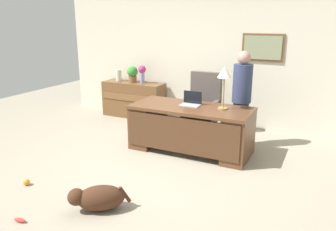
{
  "coord_description": "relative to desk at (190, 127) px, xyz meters",
  "views": [
    {
      "loc": [
        2.24,
        -4.08,
        2.16
      ],
      "look_at": [
        0.09,
        0.3,
        0.75
      ],
      "focal_mm": 36.0,
      "sensor_mm": 36.0,
      "label": 1
    }
  ],
  "objects": [
    {
      "name": "potted_plant",
      "position": [
        -1.97,
        1.4,
        0.56
      ],
      "size": [
        0.24,
        0.24,
        0.36
      ],
      "color": "brown",
      "rests_on": "credenza"
    },
    {
      "name": "vase_empty",
      "position": [
        -2.34,
        1.4,
        0.49
      ],
      "size": [
        0.13,
        0.13,
        0.26
      ],
      "primitive_type": "cylinder",
      "color": "silver",
      "rests_on": "credenza"
    },
    {
      "name": "dog_toy_ball",
      "position": [
        -1.5,
        -2.09,
        -0.38
      ],
      "size": [
        0.09,
        0.09,
        0.09
      ],
      "primitive_type": "sphere",
      "color": "orange",
      "rests_on": "ground_plane"
    },
    {
      "name": "desk_lamp",
      "position": [
        0.51,
        0.11,
        0.89
      ],
      "size": [
        0.22,
        0.22,
        0.68
      ],
      "color": "#9E8447",
      "rests_on": "desk"
    },
    {
      "name": "laptop",
      "position": [
        -0.04,
        0.12,
        0.4
      ],
      "size": [
        0.32,
        0.22,
        0.22
      ],
      "color": "#B2B5BA",
      "rests_on": "desk"
    },
    {
      "name": "dog_lying",
      "position": [
        -0.26,
        -2.15,
        -0.27
      ],
      "size": [
        0.64,
        0.57,
        0.3
      ],
      "color": "#472819",
      "rests_on": "ground_plane"
    },
    {
      "name": "back_wall",
      "position": [
        -0.22,
        1.75,
        0.93
      ],
      "size": [
        7.0,
        0.16,
        2.7
      ],
      "color": "beige",
      "rests_on": "ground_plane"
    },
    {
      "name": "desk",
      "position": [
        0.0,
        0.0,
        0.0
      ],
      "size": [
        1.98,
        0.87,
        0.77
      ],
      "color": "brown",
      "rests_on": "ground_plane"
    },
    {
      "name": "dog_toy_bone",
      "position": [
        -0.88,
        -2.74,
        -0.4
      ],
      "size": [
        0.15,
        0.07,
        0.05
      ],
      "primitive_type": "ellipsoid",
      "rotation": [
        0.0,
        0.0,
        0.13
      ],
      "color": "#E53F33",
      "rests_on": "ground_plane"
    },
    {
      "name": "person_standing",
      "position": [
        0.68,
        0.6,
        0.43
      ],
      "size": [
        0.32,
        0.32,
        1.65
      ],
      "color": "#262323",
      "rests_on": "ground_plane"
    },
    {
      "name": "ground_plane",
      "position": [
        -0.23,
        -0.85,
        -0.42
      ],
      "size": [
        12.0,
        12.0,
        0.0
      ],
      "primitive_type": "plane",
      "color": "#9E937F"
    },
    {
      "name": "credenza",
      "position": [
        -1.96,
        1.4,
        -0.03
      ],
      "size": [
        1.41,
        0.5,
        0.79
      ],
      "color": "brown",
      "rests_on": "ground_plane"
    },
    {
      "name": "armchair",
      "position": [
        -0.13,
        0.93,
        0.09
      ],
      "size": [
        0.6,
        0.59,
        1.19
      ],
      "color": "#564C47",
      "rests_on": "ground_plane"
    },
    {
      "name": "vase_with_flowers",
      "position": [
        -1.73,
        1.4,
        0.6
      ],
      "size": [
        0.17,
        0.17,
        0.39
      ],
      "color": "#8E8BC0",
      "rests_on": "credenza"
    }
  ]
}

